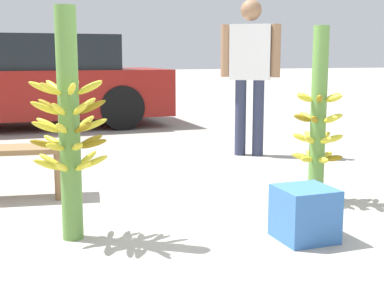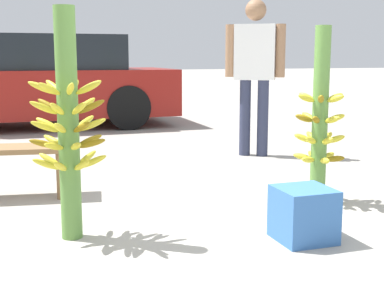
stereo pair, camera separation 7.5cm
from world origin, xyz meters
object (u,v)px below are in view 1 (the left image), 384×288
(banana_stalk_left, at_px, (69,126))
(vendor_person, at_px, (250,64))
(banana_stalk_center, at_px, (318,119))
(produce_crate, at_px, (305,214))
(parked_car, at_px, (27,83))

(banana_stalk_left, height_order, vendor_person, vendor_person)
(banana_stalk_left, xyz_separation_m, banana_stalk_center, (1.86, 0.23, -0.06))
(banana_stalk_center, relative_size, produce_crate, 4.09)
(banana_stalk_center, distance_m, produce_crate, 1.02)
(banana_stalk_center, xyz_separation_m, produce_crate, (-0.55, -0.73, -0.47))
(banana_stalk_left, xyz_separation_m, produce_crate, (1.32, -0.50, -0.53))
(vendor_person, height_order, produce_crate, vendor_person)
(banana_stalk_center, bearing_deg, banana_stalk_left, -173.00)
(vendor_person, bearing_deg, banana_stalk_center, 111.29)
(produce_crate, bearing_deg, banana_stalk_center, 53.06)
(vendor_person, xyz_separation_m, produce_crate, (-0.91, -2.65, -0.86))
(banana_stalk_left, relative_size, banana_stalk_center, 1.05)
(banana_stalk_left, relative_size, parked_car, 0.32)
(banana_stalk_left, bearing_deg, vendor_person, 43.99)
(vendor_person, bearing_deg, banana_stalk_left, 76.08)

